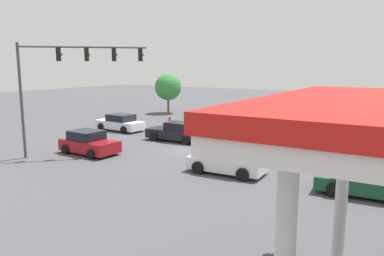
# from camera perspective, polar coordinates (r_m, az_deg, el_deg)

# --- Properties ---
(ground_plane) EXTENTS (128.14, 128.14, 0.00)m
(ground_plane) POSITION_cam_1_polar(r_m,az_deg,el_deg) (26.81, -0.00, -3.22)
(ground_plane) COLOR #47474C
(crosswalk_markings) EXTENTS (11.29, 8.20, 0.01)m
(crosswalk_markings) POSITION_cam_1_polar(r_m,az_deg,el_deg) (32.82, 6.36, -0.89)
(crosswalk_markings) COLOR silver
(crosswalk_markings) RESTS_ON ground_plane
(traffic_signal_mast) EXTENTS (5.76, 5.76, 7.33)m
(traffic_signal_mast) POSITION_cam_1_polar(r_m,az_deg,el_deg) (25.51, -18.34, 8.30)
(traffic_signal_mast) COLOR #47474C
(traffic_signal_mast) RESTS_ON ground_plane
(car_0) EXTENTS (4.82, 2.39, 1.51)m
(car_0) POSITION_cam_1_polar(r_m,az_deg,el_deg) (34.87, -10.89, 0.78)
(car_0) COLOR silver
(car_0) RESTS_ON ground_plane
(car_1) EXTENTS (4.99, 2.15, 1.35)m
(car_1) POSITION_cam_1_polar(r_m,az_deg,el_deg) (19.01, 25.51, -7.54)
(car_1) COLOR #144728
(car_1) RESTS_ON ground_plane
(car_2) EXTENTS (4.72, 2.12, 1.52)m
(car_2) POSITION_cam_1_polar(r_m,az_deg,el_deg) (29.53, -2.41, -0.65)
(car_2) COLOR black
(car_2) RESTS_ON ground_plane
(car_3) EXTENTS (4.19, 2.35, 1.56)m
(car_3) POSITION_cam_1_polar(r_m,az_deg,el_deg) (26.31, -15.45, -2.21)
(car_3) COLOR maroon
(car_3) RESTS_ON ground_plane
(car_4) EXTENTS (4.32, 2.24, 1.52)m
(car_4) POSITION_cam_1_polar(r_m,az_deg,el_deg) (20.94, 5.27, -4.89)
(car_4) COLOR silver
(car_4) RESTS_ON ground_plane
(pedestrian) EXTENTS (0.41, 0.41, 1.60)m
(pedestrian) POSITION_cam_1_polar(r_m,az_deg,el_deg) (30.66, 19.89, -0.48)
(pedestrian) COLOR #232842
(pedestrian) RESTS_ON ground_plane
(tree_corner_a) EXTENTS (3.29, 3.29, 4.90)m
(tree_corner_a) POSITION_cam_1_polar(r_m,az_deg,el_deg) (46.50, -3.66, 6.26)
(tree_corner_a) COLOR brown
(tree_corner_a) RESTS_ON ground_plane
(fire_hydrant) EXTENTS (0.22, 0.22, 0.86)m
(fire_hydrant) POSITION_cam_1_polar(r_m,az_deg,el_deg) (37.59, -3.43, 1.15)
(fire_hydrant) COLOR red
(fire_hydrant) RESTS_ON ground_plane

